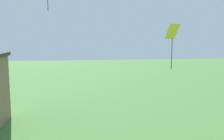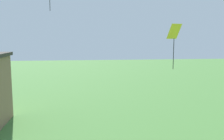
% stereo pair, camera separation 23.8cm
% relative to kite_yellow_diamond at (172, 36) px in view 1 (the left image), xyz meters
% --- Properties ---
extents(kite_yellow_diamond, '(1.04, 0.88, 3.30)m').
position_rel_kite_yellow_diamond_xyz_m(kite_yellow_diamond, '(0.00, 0.00, 0.00)').
color(kite_yellow_diamond, yellow).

